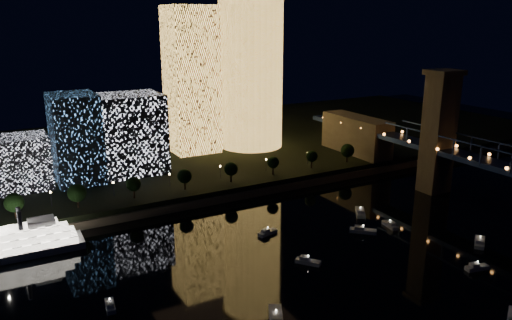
{
  "coord_description": "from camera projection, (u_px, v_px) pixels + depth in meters",
  "views": [
    {
      "loc": [
        -94.92,
        -86.3,
        69.01
      ],
      "look_at": [
        -16.62,
        55.0,
        23.3
      ],
      "focal_mm": 35.0,
      "sensor_mm": 36.0,
      "label": 1
    }
  ],
  "objects": [
    {
      "name": "midrise_blocks",
      "position": [
        55.0,
        144.0,
        198.95
      ],
      "size": [
        94.72,
        26.74,
        35.74
      ],
      "color": "silver",
      "rests_on": "far_bank"
    },
    {
      "name": "tower_cylindrical",
      "position": [
        251.0,
        61.0,
        250.19
      ],
      "size": [
        34.0,
        34.0,
        87.2
      ],
      "color": "#FEBB51",
      "rests_on": "far_bank"
    },
    {
      "name": "street_lamps",
      "position": [
        170.0,
        177.0,
        196.49
      ],
      "size": [
        132.7,
        0.7,
        5.65
      ],
      "color": "black",
      "rests_on": "far_bank"
    },
    {
      "name": "motorboats",
      "position": [
        361.0,
        277.0,
        136.93
      ],
      "size": [
        117.61,
        79.94,
        2.78
      ],
      "color": "silver",
      "rests_on": "ground"
    },
    {
      "name": "seawall",
      "position": [
        260.0,
        190.0,
        204.29
      ],
      "size": [
        420.0,
        6.0,
        3.0
      ],
      "primitive_type": "cube",
      "color": "#6B5E4C",
      "rests_on": "ground"
    },
    {
      "name": "esplanade_trees",
      "position": [
        169.0,
        179.0,
        189.97
      ],
      "size": [
        166.2,
        6.55,
        8.78
      ],
      "color": "black",
      "rests_on": "far_bank"
    },
    {
      "name": "far_bank",
      "position": [
        189.0,
        147.0,
        269.67
      ],
      "size": [
        420.0,
        160.0,
        5.0
      ],
      "primitive_type": "cube",
      "color": "black",
      "rests_on": "ground"
    },
    {
      "name": "tower_rectangular",
      "position": [
        191.0,
        80.0,
        243.3
      ],
      "size": [
        22.16,
        22.16,
        70.49
      ],
      "primitive_type": "cube",
      "color": "#FEBB51",
      "rests_on": "far_bank"
    },
    {
      "name": "ground",
      "position": [
        407.0,
        282.0,
        135.69
      ],
      "size": [
        520.0,
        520.0,
        0.0
      ],
      "primitive_type": "plane",
      "color": "black",
      "rests_on": "ground"
    }
  ]
}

